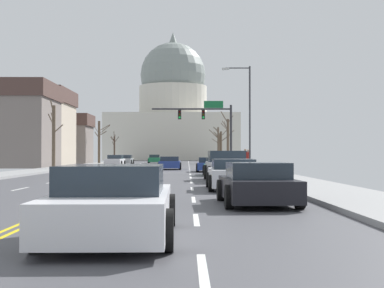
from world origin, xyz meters
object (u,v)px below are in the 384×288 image
at_px(pickup_truck_near_03, 227,167).
at_px(bicycle_parked, 248,166).
at_px(street_lamp_right, 246,109).
at_px(sedan_near_05, 257,185).
at_px(sedan_near_01, 209,165).
at_px(sedan_near_04, 233,175).
at_px(sedan_near_02, 218,167).
at_px(sedan_oncoming_01, 126,160).
at_px(sedan_oncoming_02, 154,159).
at_px(sedan_oncoming_00, 115,161).
at_px(sedan_near_00, 170,163).
at_px(signal_gantry, 208,120).
at_px(pedestrian_01, 248,158).
at_px(sedan_near_06, 114,204).
at_px(pedestrian_00, 245,157).

height_order(pickup_truck_near_03, bicycle_parked, pickup_truck_near_03).
distance_m(street_lamp_right, sedan_near_05, 27.77).
xyz_separation_m(sedan_near_01, sedan_near_04, (0.10, -21.43, 0.02)).
xyz_separation_m(sedan_near_02, bicycle_parked, (2.65, 6.18, -0.06)).
xyz_separation_m(sedan_near_04, sedan_oncoming_01, (-10.19, 52.33, 0.01)).
xyz_separation_m(street_lamp_right, sedan_oncoming_02, (-9.64, 40.54, -4.36)).
xyz_separation_m(pickup_truck_near_03, bicycle_parked, (2.53, 13.04, -0.23)).
bearing_deg(pickup_truck_near_03, sedan_oncoming_00, 107.04).
relative_size(sedan_oncoming_02, bicycle_parked, 2.58).
bearing_deg(sedan_oncoming_01, bicycle_parked, -67.88).
bearing_deg(street_lamp_right, sedan_near_00, 133.20).
distance_m(sedan_near_05, sedan_oncoming_00, 49.23).
height_order(signal_gantry, sedan_near_00, signal_gantry).
bearing_deg(sedan_near_02, sedan_near_01, 92.35).
bearing_deg(pedestrian_01, sedan_oncoming_01, 114.97).
distance_m(sedan_near_01, bicycle_parked, 3.18).
height_order(sedan_near_06, bicycle_parked, sedan_near_06).
height_order(sedan_near_02, sedan_oncoming_00, sedan_oncoming_00).
distance_m(signal_gantry, sedan_oncoming_00, 14.93).
bearing_deg(sedan_near_01, sedan_oncoming_01, 108.08).
height_order(signal_gantry, sedan_near_05, signal_gantry).
height_order(sedan_oncoming_00, pedestrian_01, pedestrian_01).
distance_m(sedan_near_05, sedan_near_06, 6.86).
bearing_deg(pedestrian_01, sedan_near_04, -97.86).
bearing_deg(sedan_near_01, sedan_oncoming_02, 99.60).
relative_size(sedan_near_01, sedan_oncoming_00, 0.98).
relative_size(pedestrian_00, bicycle_parked, 0.98).
bearing_deg(sedan_oncoming_02, sedan_near_06, -87.08).
bearing_deg(pickup_truck_near_03, sedan_near_04, -92.51).
bearing_deg(bicycle_parked, sedan_near_06, -100.27).
xyz_separation_m(sedan_near_02, pedestrian_00, (3.17, 12.92, 0.55)).
height_order(sedan_near_04, sedan_oncoming_00, sedan_oncoming_00).
distance_m(sedan_near_00, pedestrian_00, 6.82).
bearing_deg(sedan_near_06, sedan_near_04, 76.14).
bearing_deg(pedestrian_01, bicycle_parked, -96.89).
xyz_separation_m(pickup_truck_near_03, sedan_near_04, (-0.32, -7.20, -0.14)).
height_order(sedan_near_01, sedan_near_02, sedan_near_02).
bearing_deg(sedan_oncoming_00, signal_gantry, -43.17).
height_order(sedan_near_01, pedestrian_01, pedestrian_01).
xyz_separation_m(street_lamp_right, pedestrian_00, (0.58, 6.16, -3.85)).
height_order(pickup_truck_near_03, sedan_near_06, pickup_truck_near_03).
bearing_deg(sedan_oncoming_00, bicycle_parked, -58.54).
height_order(sedan_near_00, sedan_oncoming_00, sedan_oncoming_00).
xyz_separation_m(sedan_near_04, sedan_near_06, (-3.09, -12.52, 0.01)).
xyz_separation_m(pickup_truck_near_03, sedan_oncoming_01, (-10.51, 45.13, -0.14)).
relative_size(pickup_truck_near_03, sedan_near_05, 1.31).
height_order(pickup_truck_near_03, sedan_oncoming_00, pickup_truck_near_03).
distance_m(sedan_oncoming_01, pedestrian_00, 28.76).
bearing_deg(sedan_near_04, sedan_near_06, -103.86).
height_order(signal_gantry, pedestrian_00, signal_gantry).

